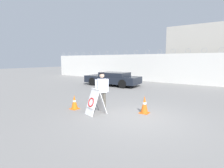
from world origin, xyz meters
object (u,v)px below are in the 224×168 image
at_px(security_guard, 102,89).
at_px(traffic_cone_mid, 144,105).
at_px(barricade_sign, 95,102).
at_px(traffic_cone_near, 74,102).
at_px(parked_car_front_coupe, 113,79).

xyz_separation_m(security_guard, traffic_cone_mid, (1.78, 0.59, -0.55)).
bearing_deg(traffic_cone_mid, barricade_sign, -141.60).
relative_size(security_guard, traffic_cone_near, 2.61).
distance_m(barricade_sign, traffic_cone_near, 1.28).
bearing_deg(parked_car_front_coupe, traffic_cone_near, 108.35).
bearing_deg(barricade_sign, traffic_cone_near, -163.95).
height_order(barricade_sign, security_guard, security_guard).
bearing_deg(security_guard, parked_car_front_coupe, -102.14).
relative_size(security_guard, traffic_cone_mid, 2.24).
relative_size(barricade_sign, security_guard, 0.63).
bearing_deg(barricade_sign, parked_car_front_coupe, 137.69).
height_order(traffic_cone_near, parked_car_front_coupe, parked_car_front_coupe).
height_order(barricade_sign, parked_car_front_coupe, parked_car_front_coupe).
distance_m(traffic_cone_near, parked_car_front_coupe, 7.58).
bearing_deg(parked_car_front_coupe, barricade_sign, 116.50).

